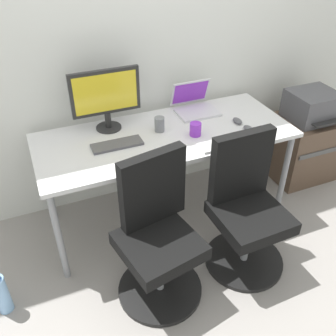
{
  "coord_description": "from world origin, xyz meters",
  "views": [
    {
      "loc": [
        -0.87,
        -2.14,
        2.08
      ],
      "look_at": [
        0.0,
        -0.05,
        0.48
      ],
      "focal_mm": 40.63,
      "sensor_mm": 36.0,
      "label": 1
    }
  ],
  "objects_px": {
    "printer": "(312,106)",
    "coffee_mug": "(195,129)",
    "water_bottle_on_floor": "(1,294)",
    "open_laptop": "(194,104)",
    "office_chair_left": "(157,237)",
    "side_cabinet": "(302,147)",
    "desktop_monitor": "(106,96)",
    "office_chair_right": "(246,210)"
  },
  "relations": [
    {
      "from": "side_cabinet",
      "to": "coffee_mug",
      "type": "distance_m",
      "value": 1.27
    },
    {
      "from": "printer",
      "to": "coffee_mug",
      "type": "distance_m",
      "value": 1.17
    },
    {
      "from": "printer",
      "to": "open_laptop",
      "type": "bearing_deg",
      "value": 168.94
    },
    {
      "from": "desktop_monitor",
      "to": "open_laptop",
      "type": "bearing_deg",
      "value": 1.37
    },
    {
      "from": "office_chair_right",
      "to": "open_laptop",
      "type": "xyz_separation_m",
      "value": [
        0.03,
        0.85,
        0.38
      ]
    },
    {
      "from": "side_cabinet",
      "to": "desktop_monitor",
      "type": "relative_size",
      "value": 1.18
    },
    {
      "from": "office_chair_left",
      "to": "desktop_monitor",
      "type": "xyz_separation_m",
      "value": [
        -0.04,
        0.84,
        0.57
      ]
    },
    {
      "from": "water_bottle_on_floor",
      "to": "open_laptop",
      "type": "xyz_separation_m",
      "value": [
        1.59,
        0.68,
        0.65
      ]
    },
    {
      "from": "side_cabinet",
      "to": "water_bottle_on_floor",
      "type": "xyz_separation_m",
      "value": [
        -2.58,
        -0.48,
        -0.14
      ]
    },
    {
      "from": "side_cabinet",
      "to": "open_laptop",
      "type": "relative_size",
      "value": 1.83
    },
    {
      "from": "office_chair_left",
      "to": "open_laptop",
      "type": "height_order",
      "value": "open_laptop"
    },
    {
      "from": "side_cabinet",
      "to": "printer",
      "type": "height_order",
      "value": "printer"
    },
    {
      "from": "side_cabinet",
      "to": "water_bottle_on_floor",
      "type": "height_order",
      "value": "side_cabinet"
    },
    {
      "from": "office_chair_right",
      "to": "side_cabinet",
      "type": "height_order",
      "value": "office_chair_right"
    },
    {
      "from": "office_chair_right",
      "to": "desktop_monitor",
      "type": "relative_size",
      "value": 1.96
    },
    {
      "from": "printer",
      "to": "coffee_mug",
      "type": "xyz_separation_m",
      "value": [
        -1.15,
        -0.15,
        0.1
      ]
    },
    {
      "from": "office_chair_left",
      "to": "side_cabinet",
      "type": "relative_size",
      "value": 1.66
    },
    {
      "from": "side_cabinet",
      "to": "coffee_mug",
      "type": "height_order",
      "value": "coffee_mug"
    },
    {
      "from": "office_chair_right",
      "to": "printer",
      "type": "relative_size",
      "value": 2.35
    },
    {
      "from": "coffee_mug",
      "to": "office_chair_left",
      "type": "bearing_deg",
      "value": -133.69
    },
    {
      "from": "side_cabinet",
      "to": "desktop_monitor",
      "type": "xyz_separation_m",
      "value": [
        -1.68,
        0.18,
        0.71
      ]
    },
    {
      "from": "office_chair_left",
      "to": "office_chair_right",
      "type": "distance_m",
      "value": 0.62
    },
    {
      "from": "side_cabinet",
      "to": "desktop_monitor",
      "type": "distance_m",
      "value": 1.83
    },
    {
      "from": "printer",
      "to": "water_bottle_on_floor",
      "type": "distance_m",
      "value": 2.68
    },
    {
      "from": "water_bottle_on_floor",
      "to": "open_laptop",
      "type": "height_order",
      "value": "open_laptop"
    },
    {
      "from": "office_chair_left",
      "to": "office_chair_right",
      "type": "bearing_deg",
      "value": 0.11
    },
    {
      "from": "desktop_monitor",
      "to": "open_laptop",
      "type": "height_order",
      "value": "desktop_monitor"
    },
    {
      "from": "side_cabinet",
      "to": "office_chair_left",
      "type": "bearing_deg",
      "value": -158.12
    },
    {
      "from": "side_cabinet",
      "to": "desktop_monitor",
      "type": "bearing_deg",
      "value": 173.98
    },
    {
      "from": "water_bottle_on_floor",
      "to": "coffee_mug",
      "type": "height_order",
      "value": "coffee_mug"
    },
    {
      "from": "printer",
      "to": "open_laptop",
      "type": "relative_size",
      "value": 1.29
    },
    {
      "from": "office_chair_left",
      "to": "coffee_mug",
      "type": "xyz_separation_m",
      "value": [
        0.49,
        0.51,
        0.37
      ]
    },
    {
      "from": "office_chair_left",
      "to": "office_chair_right",
      "type": "xyz_separation_m",
      "value": [
        0.62,
        0.0,
        0.0
      ]
    },
    {
      "from": "open_laptop",
      "to": "office_chair_right",
      "type": "bearing_deg",
      "value": -91.75
    },
    {
      "from": "water_bottle_on_floor",
      "to": "coffee_mug",
      "type": "relative_size",
      "value": 3.37
    },
    {
      "from": "open_laptop",
      "to": "office_chair_left",
      "type": "bearing_deg",
      "value": -127.18
    },
    {
      "from": "water_bottle_on_floor",
      "to": "coffee_mug",
      "type": "xyz_separation_m",
      "value": [
        1.43,
        0.33,
        0.65
      ]
    },
    {
      "from": "office_chair_left",
      "to": "printer",
      "type": "height_order",
      "value": "office_chair_left"
    },
    {
      "from": "office_chair_right",
      "to": "open_laptop",
      "type": "height_order",
      "value": "open_laptop"
    },
    {
      "from": "open_laptop",
      "to": "water_bottle_on_floor",
      "type": "bearing_deg",
      "value": -156.98
    },
    {
      "from": "open_laptop",
      "to": "desktop_monitor",
      "type": "bearing_deg",
      "value": -178.63
    },
    {
      "from": "office_chair_right",
      "to": "water_bottle_on_floor",
      "type": "bearing_deg",
      "value": 173.57
    }
  ]
}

